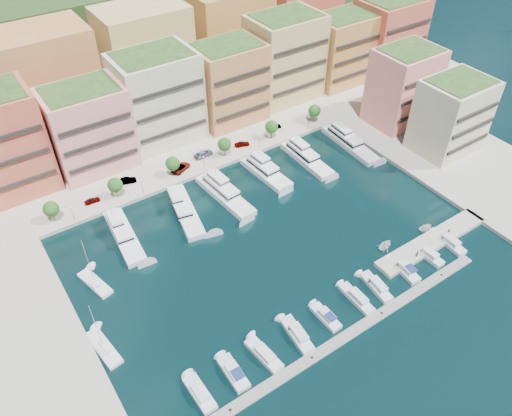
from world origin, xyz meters
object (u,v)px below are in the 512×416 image
object	(u,v)px
cruiser_3	(297,335)
car_0	(92,200)
cruiser_7	(405,270)
sailboat_1	(104,348)
tree_5	(314,111)
lamppost_3	(259,140)
cruiser_5	(357,299)
person_1	(448,232)
yacht_6	(348,141)
cruiser_4	(326,317)
cruiser_2	(264,355)
car_3	(203,154)
car_1	(127,181)
yacht_3	(223,192)
yacht_4	(265,171)
yacht_5	(305,157)
cruiser_1	(234,373)
cruiser_8	(428,255)
tree_3	(225,144)
cruiser_6	(376,287)
lamppost_2	(204,161)
car_5	(275,126)
tender_2	(426,228)
tree_0	(51,209)
cruiser_0	(200,393)
person_0	(417,254)
yacht_2	(184,208)
car_2	(181,168)
lamppost_0	(72,211)
lamppost_1	(142,184)
yacht_1	(123,234)
car_4	(242,144)
tender_0	(385,245)
tree_2	(173,164)
tree_4	(272,127)

from	to	relation	value
cruiser_3	car_0	distance (m)	62.41
cruiser_7	sailboat_1	world-z (taller)	sailboat_1
tree_5	lamppost_3	distance (m)	22.14
cruiser_5	person_1	size ratio (longest dim) A/B	4.80
yacht_6	cruiser_4	xyz separation A→B (m)	(-45.23, -43.77, -0.64)
cruiser_2	cruiser_5	bearing A→B (deg)	-0.00
yacht_6	car_3	size ratio (longest dim) A/B	3.85
cruiser_5	car_1	size ratio (longest dim) A/B	1.90
yacht_3	car_3	world-z (taller)	yacht_3
yacht_4	yacht_5	size ratio (longest dim) A/B	0.89
sailboat_1	cruiser_1	bearing A→B (deg)	-46.22
yacht_4	cruiser_8	world-z (taller)	yacht_4
tree_3	cruiser_6	bearing A→B (deg)	-88.19
cruiser_7	car_3	xyz separation A→B (m)	(-15.52, 61.20, 1.25)
cruiser_6	person_1	size ratio (longest dim) A/B	4.79
tree_5	yacht_5	world-z (taller)	tree_5
lamppost_2	car_5	world-z (taller)	lamppost_2
tree_5	tender_2	world-z (taller)	tree_5
tree_0	tree_5	distance (m)	80.00
cruiser_0	person_0	bearing A→B (deg)	1.03
cruiser_6	yacht_5	bearing A→B (deg)	70.05
yacht_2	tender_2	world-z (taller)	yacht_2
lamppost_3	cruiser_8	xyz separation A→B (m)	(8.00, -55.78, -3.28)
yacht_4	car_2	bearing A→B (deg)	144.46
cruiser_0	cruiser_3	distance (m)	21.54
lamppost_0	person_1	world-z (taller)	lamppost_0
cruiser_3	sailboat_1	bearing A→B (deg)	150.31
cruiser_2	person_1	bearing A→B (deg)	1.76
lamppost_1	yacht_1	bearing A→B (deg)	-132.58
yacht_3	cruiser_5	distance (m)	44.59
lamppost_0	person_0	xyz separation A→B (m)	(59.00, -54.79, -1.98)
yacht_4	tender_2	distance (m)	43.89
cruiser_4	car_4	xyz separation A→B (m)	(18.58, 59.33, 1.17)
car_1	sailboat_1	bearing A→B (deg)	167.38
tree_3	tender_0	distance (m)	52.02
tree_2	yacht_4	size ratio (longest dim) A/B	0.33
cruiser_3	person_0	size ratio (longest dim) A/B	5.45
cruiser_5	yacht_3	bearing A→B (deg)	96.79
lamppost_3	cruiser_0	size ratio (longest dim) A/B	0.52
tree_2	cruiser_7	bearing A→B (deg)	-65.64
tender_2	car_3	bearing A→B (deg)	30.16
tree_4	yacht_3	xyz separation A→B (m)	(-25.04, -13.82, -3.53)
cruiser_7	car_3	size ratio (longest dim) A/B	1.48
car_0	yacht_6	bearing A→B (deg)	-101.78
cruiser_5	car_4	world-z (taller)	car_4
yacht_1	cruiser_2	xyz separation A→B (m)	(9.14, -44.62, -0.54)
cruiser_1	person_0	distance (m)	48.88
cruiser_7	car_1	bearing A→B (deg)	121.52
tree_4	cruiser_6	distance (m)	59.94
tree_3	cruiser_8	size ratio (longest dim) A/B	0.74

